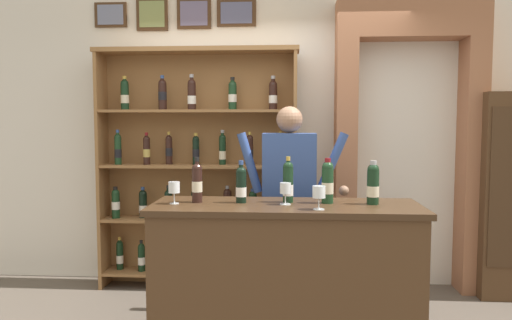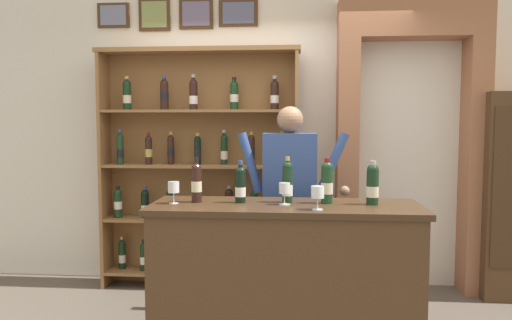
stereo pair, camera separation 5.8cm
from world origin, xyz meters
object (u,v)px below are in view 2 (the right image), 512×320
tasting_bottle_prosecco (240,184)px  tasting_bottle_grappa (327,182)px  wine_shelf (200,166)px  tasting_bottle_bianco (287,182)px  wine_glass_spare (174,188)px  tasting_bottle_super_tuscan (197,182)px  wine_glass_right (318,193)px  wine_glass_center (285,190)px  tasting_counter (285,277)px  shopkeeper (290,187)px  tasting_bottle_rosso (373,184)px

tasting_bottle_prosecco → tasting_bottle_grappa: 0.59m
wine_shelf → tasting_bottle_bianco: (0.84, -1.16, -0.00)m
wine_glass_spare → wine_shelf: bearing=93.4°
tasting_bottle_super_tuscan → tasting_bottle_bianco: tasting_bottle_bianco is taller
tasting_bottle_super_tuscan → tasting_bottle_grappa: bearing=1.7°
wine_shelf → tasting_bottle_bianco: size_ratio=7.03×
wine_glass_right → tasting_bottle_grappa: bearing=74.0°
wine_shelf → wine_glass_spare: 1.28m
tasting_bottle_bianco → wine_glass_spare: (-0.76, -0.12, -0.04)m
wine_shelf → tasting_bottle_grappa: size_ratio=7.22×
tasting_bottle_bianco → wine_glass_right: tasting_bottle_bianco is taller
tasting_bottle_bianco → wine_glass_spare: tasting_bottle_bianco is taller
tasting_bottle_grappa → wine_glass_center: 0.30m
wine_glass_center → wine_glass_right: bearing=-39.5°
wine_glass_center → wine_glass_spare: bearing=-178.5°
tasting_bottle_prosecco → wine_glass_spare: tasting_bottle_prosecco is taller
tasting_bottle_super_tuscan → wine_glass_right: (0.81, -0.23, -0.04)m
tasting_bottle_bianco → wine_glass_spare: size_ratio=2.11×
tasting_bottle_super_tuscan → wine_glass_center: 0.61m
tasting_bottle_super_tuscan → tasting_bottle_grappa: tasting_bottle_super_tuscan is taller
tasting_counter → shopkeeper: (0.02, 0.62, 0.54)m
tasting_bottle_super_tuscan → wine_glass_center: bearing=-4.9°
tasting_bottle_rosso → wine_glass_center: size_ratio=1.99×
tasting_bottle_bianco → wine_glass_center: size_ratio=2.14×
wine_glass_center → wine_glass_spare: 0.74m
tasting_bottle_rosso → wine_glass_spare: (-1.33, -0.07, -0.04)m
wine_shelf → tasting_bottle_rosso: (1.40, -1.20, -0.00)m
wine_glass_right → tasting_bottle_bianco: bearing=125.7°
tasting_bottle_grappa → tasting_bottle_rosso: 0.30m
tasting_counter → tasting_bottle_grappa: bearing=12.6°
tasting_bottle_rosso → wine_glass_right: tasting_bottle_rosso is taller
tasting_bottle_bianco → tasting_bottle_grappa: size_ratio=1.03×
tasting_bottle_prosecco → wine_glass_center: tasting_bottle_prosecco is taller
tasting_counter → tasting_bottle_prosecco: bearing=172.2°
tasting_bottle_super_tuscan → tasting_bottle_rosso: (1.18, -0.00, -0.00)m
tasting_bottle_grappa → wine_glass_right: bearing=-106.0°
shopkeeper → tasting_bottle_grappa: (0.26, -0.56, 0.11)m
wine_glass_center → tasting_bottle_super_tuscan: bearing=175.1°
wine_glass_center → shopkeeper: bearing=87.7°
tasting_bottle_prosecco → tasting_bottle_bianco: bearing=6.9°
tasting_counter → wine_glass_right: bearing=-42.3°
tasting_bottle_rosso → tasting_bottle_super_tuscan: bearing=180.0°
tasting_bottle_bianco → tasting_bottle_rosso: size_ratio=1.07×
tasting_counter → wine_glass_spare: size_ratio=12.08×
tasting_counter → tasting_bottle_grappa: tasting_bottle_grappa is taller
wine_shelf → tasting_bottle_grappa: bearing=-46.8°
tasting_counter → tasting_bottle_grappa: 0.71m
tasting_bottle_rosso → wine_glass_spare: bearing=-176.9°
wine_shelf → tasting_counter: size_ratio=1.23×
tasting_bottle_rosso → wine_glass_center: bearing=-174.9°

